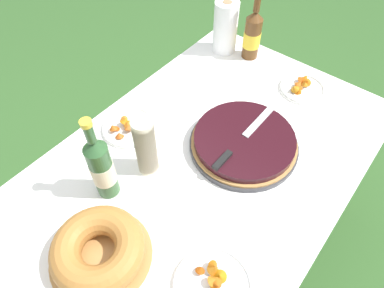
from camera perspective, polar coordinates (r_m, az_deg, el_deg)
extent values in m
plane|color=#335B28|center=(1.82, 0.24, -17.06)|extent=(16.00, 16.00, 0.00)
cube|color=#A87A47|center=(1.22, 0.34, -5.19)|extent=(1.57, 0.93, 0.03)
cylinder|color=#A87A47|center=(1.85, 24.91, -2.69)|extent=(0.06, 0.06, 0.65)
cylinder|color=#A87A47|center=(2.03, 4.16, 8.77)|extent=(0.06, 0.06, 0.65)
cube|color=white|center=(1.21, 0.34, -4.66)|extent=(1.58, 0.94, 0.00)
cube|color=white|center=(1.18, 19.45, -17.80)|extent=(1.58, 0.01, 0.10)
cube|color=white|center=(1.48, -14.09, 3.78)|extent=(1.58, 0.01, 0.10)
cube|color=white|center=(1.74, 17.11, 11.43)|extent=(0.00, 0.94, 0.10)
cylinder|color=#38383D|center=(1.28, 8.56, -0.19)|extent=(0.40, 0.40, 0.02)
cylinder|color=#B78447|center=(1.27, 8.64, 0.24)|extent=(0.39, 0.39, 0.01)
cylinder|color=black|center=(1.25, 8.74, 0.79)|extent=(0.37, 0.37, 0.03)
cube|color=silver|center=(1.30, 11.11, 3.77)|extent=(0.19, 0.03, 0.00)
cube|color=black|center=(1.16, 5.09, -2.68)|extent=(0.09, 0.02, 0.01)
cylinder|color=#B78447|center=(1.09, -14.85, -17.57)|extent=(0.30, 0.30, 0.01)
torus|color=#AD7033|center=(1.05, -15.39, -16.60)|extent=(0.27, 0.27, 0.09)
cylinder|color=beige|center=(1.18, -7.38, -2.62)|extent=(0.07, 0.07, 0.09)
cylinder|color=beige|center=(1.17, -7.45, -2.24)|extent=(0.07, 0.07, 0.09)
cylinder|color=beige|center=(1.16, -7.51, -1.85)|extent=(0.07, 0.07, 0.09)
cylinder|color=beige|center=(1.15, -7.57, -1.46)|extent=(0.07, 0.07, 0.09)
cylinder|color=beige|center=(1.14, -7.64, -1.06)|extent=(0.07, 0.07, 0.09)
cylinder|color=beige|center=(1.13, -7.71, -0.66)|extent=(0.07, 0.07, 0.09)
cylinder|color=beige|center=(1.12, -7.78, -0.25)|extent=(0.07, 0.07, 0.09)
cylinder|color=beige|center=(1.11, -7.85, 0.17)|extent=(0.07, 0.07, 0.09)
cylinder|color=beige|center=(1.10, -7.92, 0.60)|extent=(0.07, 0.07, 0.09)
cylinder|color=beige|center=(1.09, -7.99, 1.04)|extent=(0.07, 0.07, 0.09)
cylinder|color=beige|center=(1.08, -8.07, 1.48)|extent=(0.07, 0.07, 0.09)
cylinder|color=beige|center=(1.07, -8.14, 1.93)|extent=(0.07, 0.07, 0.09)
torus|color=beige|center=(1.04, -8.43, 3.65)|extent=(0.07, 0.07, 0.01)
cylinder|color=#2D562D|center=(1.11, -14.65, -4.36)|extent=(0.07, 0.07, 0.22)
cylinder|color=beige|center=(1.11, -14.60, -4.49)|extent=(0.08, 0.08, 0.08)
cone|color=#2D562D|center=(1.01, -16.09, -0.15)|extent=(0.07, 0.07, 0.04)
cylinder|color=#2D562D|center=(0.97, -16.73, 1.72)|extent=(0.03, 0.03, 0.07)
cylinder|color=gold|center=(0.94, -17.28, 3.34)|extent=(0.03, 0.03, 0.02)
cylinder|color=brown|center=(1.64, 9.94, 16.95)|extent=(0.08, 0.08, 0.19)
cylinder|color=yellow|center=(1.64, 9.92, 16.84)|extent=(0.08, 0.08, 0.07)
cone|color=brown|center=(1.58, 10.52, 20.35)|extent=(0.08, 0.08, 0.04)
cylinder|color=brown|center=(1.56, 10.81, 21.94)|extent=(0.03, 0.03, 0.06)
cylinder|color=white|center=(1.56, 17.84, 8.70)|extent=(0.19, 0.19, 0.01)
torus|color=white|center=(1.55, 17.91, 8.92)|extent=(0.19, 0.19, 0.01)
cone|color=#A85D15|center=(1.54, 17.72, 8.94)|extent=(0.04, 0.04, 0.04)
cone|color=#B67014|center=(1.50, 16.73, 8.91)|extent=(0.05, 0.05, 0.04)
cone|color=#AC4911|center=(1.52, 17.06, 9.31)|extent=(0.04, 0.05, 0.04)
cone|color=#AE6309|center=(1.57, 18.43, 10.51)|extent=(0.04, 0.04, 0.03)
cone|color=#B95E1A|center=(1.54, 17.47, 9.59)|extent=(0.05, 0.05, 0.04)
cone|color=#CD6411|center=(1.55, 18.69, 9.80)|extent=(0.04, 0.04, 0.04)
cone|color=#B97219|center=(1.54, 18.30, 9.54)|extent=(0.03, 0.03, 0.02)
cone|color=#C85413|center=(1.57, 18.01, 10.24)|extent=(0.06, 0.06, 0.05)
cone|color=#C6570A|center=(1.51, 17.35, 8.39)|extent=(0.05, 0.05, 0.04)
cylinder|color=white|center=(1.35, -10.46, 2.69)|extent=(0.21, 0.21, 0.01)
torus|color=white|center=(1.34, -10.51, 2.92)|extent=(0.20, 0.20, 0.01)
cone|color=#B96A0F|center=(1.33, -11.15, 3.87)|extent=(0.04, 0.04, 0.04)
cone|color=#B15417|center=(1.32, -13.05, 2.78)|extent=(0.04, 0.04, 0.03)
cone|color=#A9601C|center=(1.33, -10.51, 2.99)|extent=(0.05, 0.04, 0.02)
cone|color=#A9430E|center=(1.34, -12.41, 2.70)|extent=(0.04, 0.04, 0.03)
cone|color=orange|center=(1.32, -10.63, 3.34)|extent=(0.04, 0.04, 0.02)
cone|color=#C76D20|center=(1.36, -11.17, 4.17)|extent=(0.04, 0.04, 0.03)
cone|color=#A9531B|center=(1.32, -10.60, 2.78)|extent=(0.04, 0.05, 0.04)
cone|color=#BD6E11|center=(1.33, -10.50, 3.47)|extent=(0.04, 0.04, 0.03)
cone|color=#AF5019|center=(1.31, -12.04, 1.51)|extent=(0.04, 0.04, 0.03)
cylinder|color=white|center=(1.03, 3.42, -22.64)|extent=(0.23, 0.23, 0.01)
torus|color=white|center=(1.02, 3.45, -22.51)|extent=(0.22, 0.22, 0.01)
cone|color=#A66116|center=(1.02, 3.72, -20.05)|extent=(0.05, 0.05, 0.04)
cone|color=#B65512|center=(1.00, 4.13, -22.32)|extent=(0.04, 0.05, 0.04)
cone|color=#A9570E|center=(1.02, 3.65, -19.57)|extent=(0.04, 0.04, 0.03)
cone|color=#C6701C|center=(1.01, 3.70, -21.75)|extent=(0.04, 0.04, 0.04)
cone|color=orange|center=(1.01, 3.50, -22.09)|extent=(0.05, 0.05, 0.05)
cone|color=#C0730F|center=(1.01, 4.66, -21.07)|extent=(0.04, 0.04, 0.03)
cone|color=#A7480E|center=(1.02, 1.42, -20.08)|extent=(0.04, 0.04, 0.03)
cylinder|color=white|center=(1.65, 5.59, 18.80)|extent=(0.11, 0.11, 0.24)
cylinder|color=#9E7A56|center=(1.59, 5.95, 22.50)|extent=(0.04, 0.04, 0.00)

